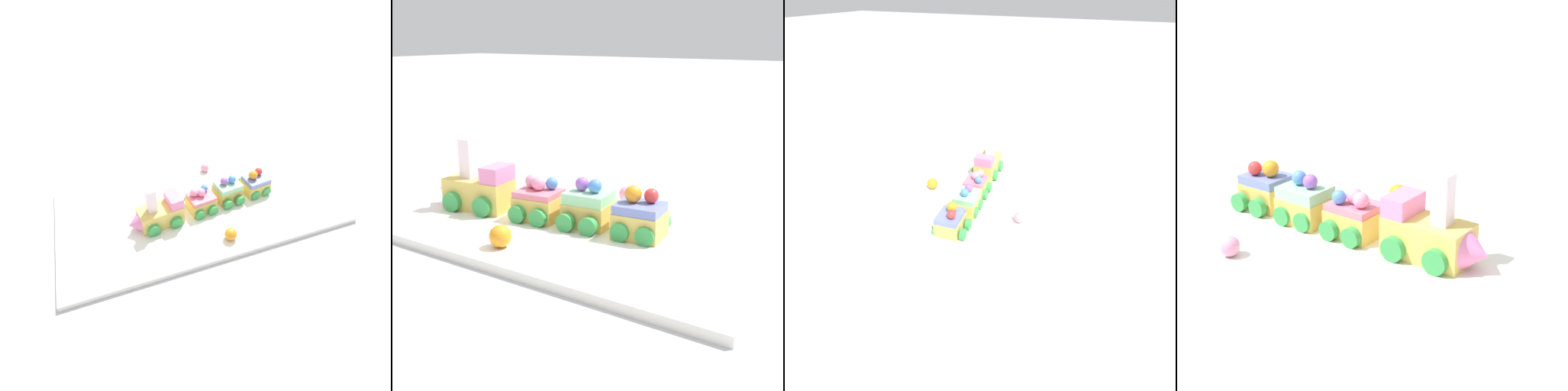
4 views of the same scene
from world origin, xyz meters
TOP-DOWN VIEW (x-y plane):
  - ground_plane at (0.00, 0.00)m, footprint 10.00×10.00m
  - display_board at (0.00, 0.00)m, footprint 0.65×0.33m
  - cake_train_locomotive at (0.11, 0.03)m, footprint 0.12×0.08m
  - cake_car_strawberry at (0.00, 0.01)m, footprint 0.06×0.07m
  - cake_car_mint at (-0.07, 0.00)m, footprint 0.06×0.07m
  - cake_car_blueberry at (-0.15, -0.00)m, footprint 0.06×0.07m
  - gumball_orange at (-0.03, 0.12)m, footprint 0.03×0.03m
  - gumball_pink at (-0.06, -0.12)m, footprint 0.02×0.02m

SIDE VIEW (x-z plane):
  - ground_plane at x=0.00m, z-range 0.00..0.00m
  - display_board at x=0.00m, z-range 0.00..0.01m
  - gumball_pink at x=-0.06m, z-range 0.01..0.04m
  - gumball_orange at x=-0.03m, z-range 0.01..0.04m
  - cake_car_strawberry at x=0.00m, z-range 0.00..0.06m
  - cake_car_blueberry at x=-0.15m, z-range 0.00..0.07m
  - cake_car_mint at x=-0.07m, z-range 0.00..0.07m
  - cake_train_locomotive at x=0.11m, z-range -0.01..0.09m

